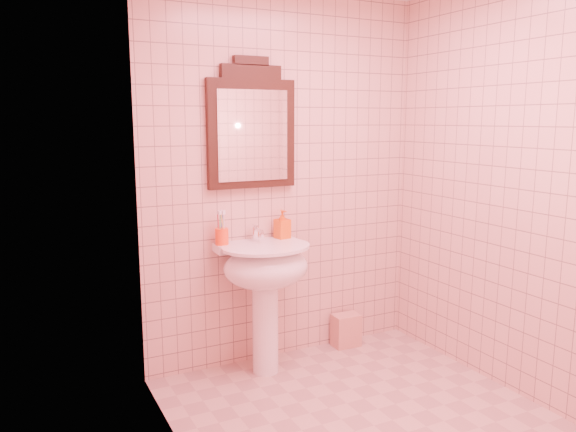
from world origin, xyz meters
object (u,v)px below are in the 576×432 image
toothbrush_cup (222,236)px  soap_dispenser (282,224)px  mirror (252,128)px  pedestal_sink (266,276)px  towel (346,330)px

toothbrush_cup → soap_dispenser: bearing=-0.2°
toothbrush_cup → soap_dispenser: (0.43, -0.00, 0.04)m
toothbrush_cup → mirror: bearing=13.4°
pedestal_sink → toothbrush_cup: (-0.24, 0.14, 0.26)m
mirror → toothbrush_cup: bearing=-166.6°
pedestal_sink → towel: 0.90m
pedestal_sink → toothbrush_cup: toothbrush_cup is taller
pedestal_sink → towel: pedestal_sink is taller
toothbrush_cup → soap_dispenser: toothbrush_cup is taller
pedestal_sink → soap_dispenser: 0.38m
toothbrush_cup → towel: toothbrush_cup is taller
toothbrush_cup → towel: 1.24m
mirror → soap_dispenser: bearing=-17.0°
soap_dispenser → towel: 0.99m
mirror → toothbrush_cup: size_ratio=4.25×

